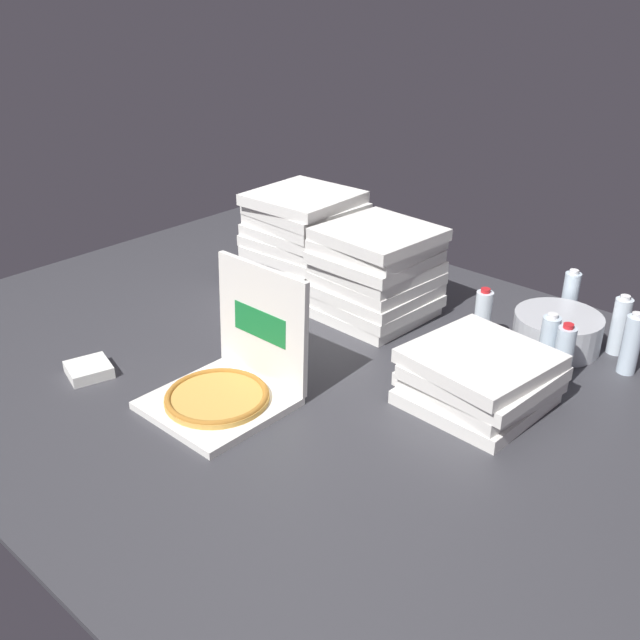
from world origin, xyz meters
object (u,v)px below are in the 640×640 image
(water_bottle_2, at_px, (570,298))
(water_bottle_5, at_px, (482,318))
(pizza_stack_left_near, at_px, (480,378))
(open_pizza_box, at_px, (231,378))
(ice_bucket, at_px, (557,331))
(water_bottle_3, at_px, (563,356))
(water_bottle_1, at_px, (620,326))
(napkin_pile, at_px, (89,370))
(pizza_stack_left_far, at_px, (304,239))
(pizza_stack_center_near, at_px, (376,273))
(water_bottle_0, at_px, (548,345))
(water_bottle_4, at_px, (631,344))

(water_bottle_2, bearing_deg, water_bottle_5, -112.54)
(pizza_stack_left_near, relative_size, water_bottle_5, 2.00)
(open_pizza_box, bearing_deg, ice_bucket, 59.74)
(ice_bucket, relative_size, water_bottle_3, 1.40)
(water_bottle_1, bearing_deg, ice_bucket, -148.91)
(pizza_stack_left_near, relative_size, napkin_pile, 3.25)
(pizza_stack_left_far, xyz_separation_m, pizza_stack_center_near, (0.45, -0.04, -0.02))
(ice_bucket, xyz_separation_m, water_bottle_0, (0.06, -0.21, 0.05))
(pizza_stack_center_near, relative_size, water_bottle_0, 1.92)
(ice_bucket, relative_size, water_bottle_4, 1.40)
(open_pizza_box, xyz_separation_m, water_bottle_5, (0.42, 0.92, 0.03))
(ice_bucket, height_order, water_bottle_0, water_bottle_0)
(water_bottle_0, bearing_deg, open_pizza_box, -128.38)
(open_pizza_box, distance_m, water_bottle_3, 1.15)
(water_bottle_5, bearing_deg, ice_bucket, 38.35)
(pizza_stack_left_far, bearing_deg, water_bottle_4, 7.95)
(water_bottle_0, xyz_separation_m, water_bottle_3, (0.08, -0.04, 0.00))
(water_bottle_3, relative_size, water_bottle_4, 1.00)
(ice_bucket, xyz_separation_m, water_bottle_3, (0.14, -0.25, 0.05))
(open_pizza_box, relative_size, napkin_pile, 3.03)
(pizza_stack_center_near, relative_size, pizza_stack_left_near, 0.96)
(water_bottle_1, distance_m, water_bottle_5, 0.51)
(water_bottle_2, relative_size, water_bottle_5, 1.00)
(pizza_stack_left_far, bearing_deg, water_bottle_2, 21.35)
(pizza_stack_left_near, bearing_deg, water_bottle_0, 77.18)
(pizza_stack_left_far, relative_size, water_bottle_5, 1.93)
(pizza_stack_left_far, height_order, pizza_stack_center_near, pizza_stack_left_far)
(water_bottle_5, bearing_deg, water_bottle_4, 19.05)
(water_bottle_1, distance_m, water_bottle_4, 0.15)
(open_pizza_box, relative_size, water_bottle_3, 1.87)
(pizza_stack_left_far, bearing_deg, water_bottle_1, 13.38)
(pizza_stack_left_near, xyz_separation_m, water_bottle_4, (0.29, 0.54, 0.02))
(pizza_stack_center_near, bearing_deg, water_bottle_1, 22.28)
(water_bottle_4, bearing_deg, pizza_stack_left_far, -172.05)
(water_bottle_4, xyz_separation_m, napkin_pile, (-1.43, -1.34, -0.09))
(pizza_stack_left_near, distance_m, ice_bucket, 0.55)
(pizza_stack_left_near, height_order, water_bottle_4, water_bottle_4)
(water_bottle_5, bearing_deg, water_bottle_0, -6.28)
(water_bottle_2, bearing_deg, water_bottle_1, -23.32)
(pizza_stack_left_near, xyz_separation_m, water_bottle_1, (0.20, 0.66, 0.02))
(water_bottle_0, height_order, water_bottle_1, same)
(pizza_stack_left_far, height_order, water_bottle_1, pizza_stack_left_far)
(water_bottle_3, height_order, water_bottle_5, same)
(pizza_stack_left_far, height_order, napkin_pile, pizza_stack_left_far)
(water_bottle_3, bearing_deg, napkin_pile, -139.79)
(water_bottle_0, xyz_separation_m, napkin_pile, (-1.21, -1.13, -0.09))
(ice_bucket, distance_m, water_bottle_1, 0.23)
(open_pizza_box, height_order, napkin_pile, open_pizza_box)
(water_bottle_0, height_order, water_bottle_4, same)
(pizza_stack_left_far, xyz_separation_m, water_bottle_2, (1.09, 0.43, -0.10))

